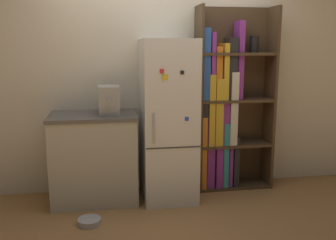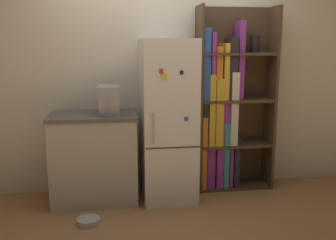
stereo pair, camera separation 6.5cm
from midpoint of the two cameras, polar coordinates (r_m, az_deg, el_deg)
ground_plane at (r=4.09m, az=-0.19°, el=-12.13°), size 16.00×16.00×0.00m
wall_back at (r=4.24m, az=-1.25°, el=6.87°), size 8.00×0.05×2.60m
refrigerator at (r=3.95m, az=-0.48°, el=-0.08°), size 0.55×0.68×1.69m
bookshelf at (r=4.27m, az=8.02°, el=1.81°), size 0.87×0.32×2.05m
kitchen_counter at (r=4.04m, az=-11.59°, el=-5.62°), size 0.89×0.60×0.93m
espresso_machine at (r=3.87m, az=-9.45°, el=3.00°), size 0.21×0.36×0.29m
pet_bowl at (r=3.65m, az=-12.40°, el=-14.81°), size 0.22×0.22×0.05m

